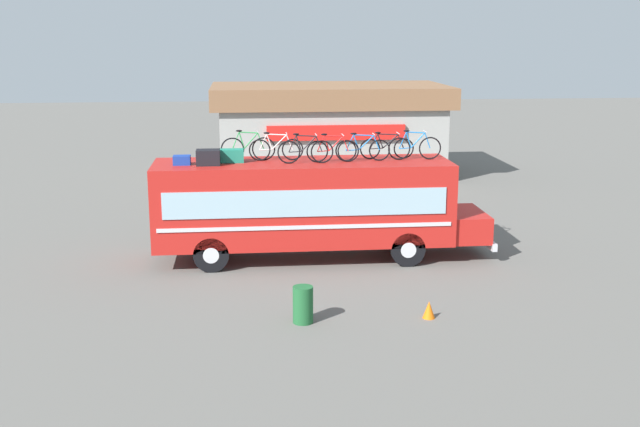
% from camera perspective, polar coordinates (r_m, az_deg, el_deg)
% --- Properties ---
extents(ground_plane, '(120.00, 120.00, 0.00)m').
position_cam_1_polar(ground_plane, '(25.41, -1.23, -3.27)').
color(ground_plane, '#605E59').
extents(bus, '(10.71, 2.66, 3.16)m').
position_cam_1_polar(bus, '(24.98, -0.77, 0.73)').
color(bus, red).
rests_on(bus, ground).
extents(luggage_bag_1, '(0.52, 0.42, 0.28)m').
position_cam_1_polar(luggage_bag_1, '(24.51, -10.00, 3.84)').
color(luggage_bag_1, '#193899').
rests_on(luggage_bag_1, bus).
extents(luggage_bag_2, '(0.72, 0.56, 0.47)m').
position_cam_1_polar(luggage_bag_2, '(24.31, -8.12, 4.06)').
color(luggage_bag_2, black).
rests_on(luggage_bag_2, bus).
extents(luggage_bag_3, '(0.75, 0.45, 0.41)m').
position_cam_1_polar(luggage_bag_3, '(24.74, -6.43, 4.19)').
color(luggage_bag_3, '#1E7F66').
rests_on(luggage_bag_3, bus).
extents(rooftop_bicycle_1, '(1.72, 0.44, 0.98)m').
position_cam_1_polar(rooftop_bicycle_1, '(24.96, -5.25, 4.76)').
color(rooftop_bicycle_1, black).
rests_on(rooftop_bicycle_1, bus).
extents(rooftop_bicycle_2, '(1.73, 0.44, 0.91)m').
position_cam_1_polar(rooftop_bicycle_2, '(24.94, -3.22, 4.72)').
color(rooftop_bicycle_2, black).
rests_on(rooftop_bicycle_2, bus).
extents(rooftop_bicycle_3, '(1.75, 0.44, 0.95)m').
position_cam_1_polar(rooftop_bicycle_3, '(24.35, -1.08, 4.57)').
color(rooftop_bicycle_3, black).
rests_on(rooftop_bicycle_3, bus).
extents(rooftop_bicycle_4, '(1.66, 0.44, 0.91)m').
position_cam_1_polar(rooftop_bicycle_4, '(24.60, 0.92, 4.62)').
color(rooftop_bicycle_4, black).
rests_on(rooftop_bicycle_4, bus).
extents(rooftop_bicycle_5, '(1.75, 0.44, 0.90)m').
position_cam_1_polar(rooftop_bicycle_5, '(24.84, 3.11, 4.69)').
color(rooftop_bicycle_5, black).
rests_on(rooftop_bicycle_5, bus).
extents(rooftop_bicycle_6, '(1.75, 0.44, 0.88)m').
position_cam_1_polar(rooftop_bicycle_6, '(25.33, 4.87, 4.80)').
color(rooftop_bicycle_6, black).
rests_on(rooftop_bicycle_6, bus).
extents(rooftop_bicycle_7, '(1.72, 0.44, 0.96)m').
position_cam_1_polar(rooftop_bicycle_7, '(25.26, 6.88, 4.79)').
color(rooftop_bicycle_7, black).
rests_on(rooftop_bicycle_7, bus).
extents(roadside_building, '(11.74, 6.57, 4.55)m').
position_cam_1_polar(roadside_building, '(40.03, 0.65, 6.15)').
color(roadside_building, '#9E9E99').
rests_on(roadside_building, ground).
extents(trash_bin, '(0.51, 0.51, 0.94)m').
position_cam_1_polar(trash_bin, '(19.79, -1.24, -6.63)').
color(trash_bin, '#1E592D').
rests_on(trash_bin, ground).
extents(traffic_cone, '(0.32, 0.32, 0.45)m').
position_cam_1_polar(traffic_cone, '(20.35, 7.91, -6.93)').
color(traffic_cone, orange).
rests_on(traffic_cone, ground).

